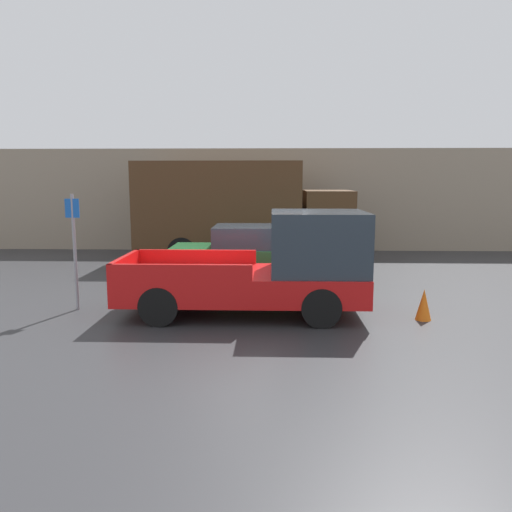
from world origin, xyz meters
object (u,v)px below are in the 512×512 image
pickup_truck (272,267)px  delivery_truck (237,208)px  car (258,255)px  parking_sign (74,245)px  traffic_cone (424,305)px

pickup_truck → delivery_truck: bearing=99.8°
pickup_truck → car: (-0.36, 2.78, -0.17)m
parking_sign → traffic_cone: parking_sign is taller
delivery_truck → parking_sign: size_ratio=2.91×
car → delivery_truck: (-0.85, 4.23, 0.99)m
traffic_cone → car: bearing=137.7°
parking_sign → pickup_truck: bearing=-3.1°
car → parking_sign: 4.65m
car → delivery_truck: delivery_truck is taller
pickup_truck → parking_sign: bearing=176.9°
traffic_cone → delivery_truck: bearing=120.1°
delivery_truck → traffic_cone: delivery_truck is taller
car → traffic_cone: car is taller
car → delivery_truck: size_ratio=0.62×
delivery_truck → parking_sign: delivery_truck is taller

